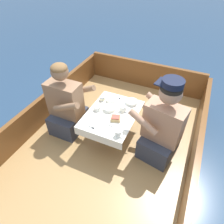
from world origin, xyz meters
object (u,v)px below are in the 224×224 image
(coffee_cup_starboard, at_px, (123,108))
(tin_can, at_px, (102,98))
(sandwich, at_px, (116,118))
(coffee_cup_port, at_px, (118,133))
(coffee_cup_center, at_px, (97,108))
(person_starboard, at_px, (162,127))
(person_port, at_px, (66,106))

(coffee_cup_starboard, distance_m, tin_can, 0.32)
(tin_can, bearing_deg, sandwich, -41.89)
(coffee_cup_port, height_order, coffee_cup_center, coffee_cup_port)
(coffee_cup_starboard, xyz_separation_m, coffee_cup_center, (-0.28, -0.11, -0.01))
(coffee_cup_center, height_order, tin_can, tin_can)
(person_starboard, distance_m, coffee_cup_starboard, 0.49)
(coffee_cup_port, xyz_separation_m, coffee_cup_center, (-0.38, 0.27, -0.01))
(person_starboard, distance_m, tin_can, 0.81)
(person_starboard, xyz_separation_m, tin_can, (-0.79, 0.16, 0.03))
(person_port, xyz_separation_m, coffee_cup_starboard, (0.67, 0.17, 0.07))
(sandwich, bearing_deg, person_starboard, 12.56)
(sandwich, bearing_deg, coffee_cup_starboard, 86.59)
(person_port, bearing_deg, coffee_cup_center, 8.35)
(coffee_cup_port, relative_size, tin_can, 1.35)
(sandwich, height_order, tin_can, sandwich)
(person_port, height_order, coffee_cup_center, person_port)
(coffee_cup_starboard, height_order, coffee_cup_center, coffee_cup_starboard)
(person_port, bearing_deg, coffee_cup_port, -15.39)
(person_starboard, xyz_separation_m, coffee_cup_starboard, (-0.48, 0.08, 0.03))
(coffee_cup_starboard, bearing_deg, sandwich, -93.41)
(person_port, bearing_deg, person_starboard, 4.56)
(person_port, bearing_deg, tin_can, 34.58)
(person_port, height_order, coffee_cup_starboard, person_port)
(person_starboard, height_order, coffee_cup_starboard, person_starboard)
(coffee_cup_port, bearing_deg, sandwich, 119.74)
(coffee_cup_center, distance_m, tin_can, 0.20)
(person_starboard, relative_size, coffee_cup_center, 9.83)
(person_port, xyz_separation_m, coffee_cup_center, (0.40, 0.06, 0.06))
(sandwich, relative_size, tin_can, 1.85)
(person_port, height_order, person_starboard, person_starboard)
(person_starboard, bearing_deg, person_port, 15.72)
(sandwich, relative_size, coffee_cup_starboard, 1.20)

